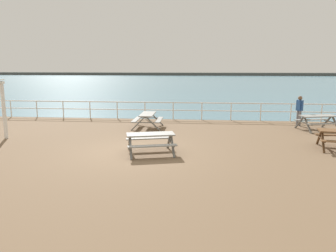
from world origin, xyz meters
The scene contains 8 objects.
ground_plane centered at (0.00, 0.00, -0.10)m, with size 30.00×24.00×0.20m, color brown.
sea_band centered at (0.00, 52.75, 0.00)m, with size 142.00×90.00×0.01m, color teal.
distant_shoreline centered at (0.00, 95.75, 0.00)m, with size 142.00×6.00×1.80m, color #4C4C47.
seaward_railing centered at (0.00, 7.75, 0.74)m, with size 23.07×0.07×1.08m.
picnic_table_near_left centered at (-0.25, 4.88, 0.58)m, with size 1.56×1.82×0.80m.
picnic_table_near_right centered at (0.66, -0.16, 0.58)m, with size 2.13×1.92×0.80m.
picnic_table_mid_centre centered at (8.60, 5.09, 0.58)m, with size 2.11×1.89×0.80m.
visitor centered at (8.00, 6.30, 0.95)m, with size 0.32×0.51×1.66m.
Camera 1 is at (2.47, -11.91, 3.33)m, focal length 34.34 mm.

